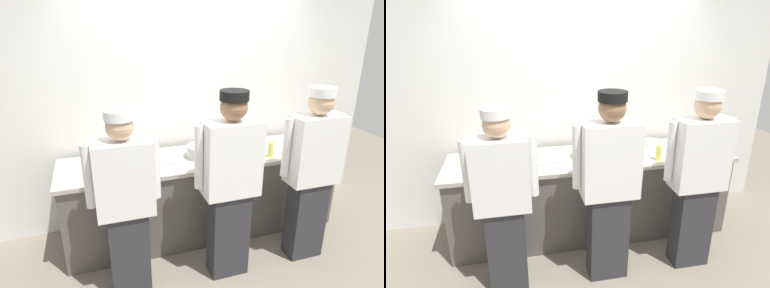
% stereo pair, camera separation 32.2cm
% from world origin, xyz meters
% --- Properties ---
extents(ground_plane, '(9.00, 9.00, 0.00)m').
position_xyz_m(ground_plane, '(0.00, 0.00, 0.00)').
color(ground_plane, slate).
extents(wall_back, '(4.56, 0.10, 2.75)m').
position_xyz_m(wall_back, '(0.00, 0.87, 1.38)').
color(wall_back, silver).
rests_on(wall_back, ground).
extents(prep_counter, '(2.91, 0.72, 0.89)m').
position_xyz_m(prep_counter, '(0.00, 0.38, 0.45)').
color(prep_counter, '#56514C').
rests_on(prep_counter, ground).
extents(chef_near_left, '(0.58, 0.24, 1.60)m').
position_xyz_m(chef_near_left, '(-0.88, -0.26, 0.85)').
color(chef_near_left, '#2D2D33').
rests_on(chef_near_left, ground).
extents(chef_center, '(0.61, 0.24, 1.69)m').
position_xyz_m(chef_center, '(-0.01, -0.30, 0.91)').
color(chef_center, '#2D2D33').
rests_on(chef_center, ground).
extents(chef_far_right, '(0.60, 0.24, 1.67)m').
position_xyz_m(chef_far_right, '(0.80, -0.30, 0.89)').
color(chef_far_right, '#2D2D33').
rests_on(chef_far_right, ground).
extents(plate_stack_front, '(0.22, 0.22, 0.06)m').
position_xyz_m(plate_stack_front, '(0.73, 0.53, 0.92)').
color(plate_stack_front, white).
rests_on(plate_stack_front, prep_counter).
extents(plate_stack_rear, '(0.21, 0.21, 0.05)m').
position_xyz_m(plate_stack_rear, '(-1.08, 0.32, 0.91)').
color(plate_stack_rear, white).
rests_on(plate_stack_rear, prep_counter).
extents(mixing_bowl_steel, '(0.32, 0.32, 0.12)m').
position_xyz_m(mixing_bowl_steel, '(-0.03, 0.35, 0.95)').
color(mixing_bowl_steel, '#B7BABF').
rests_on(mixing_bowl_steel, prep_counter).
extents(sheet_tray, '(0.52, 0.32, 0.02)m').
position_xyz_m(sheet_tray, '(-0.60, 0.37, 0.90)').
color(sheet_tray, '#B7BABF').
rests_on(sheet_tray, prep_counter).
extents(squeeze_bottle_primary, '(0.06, 0.06, 0.20)m').
position_xyz_m(squeeze_bottle_primary, '(0.63, 0.14, 0.98)').
color(squeeze_bottle_primary, '#E5E066').
rests_on(squeeze_bottle_primary, prep_counter).
extents(squeeze_bottle_secondary, '(0.06, 0.06, 0.18)m').
position_xyz_m(squeeze_bottle_secondary, '(0.54, 0.54, 0.98)').
color(squeeze_bottle_secondary, '#E5E066').
rests_on(squeeze_bottle_secondary, prep_counter).
extents(ramekin_green_sauce, '(0.10, 0.10, 0.04)m').
position_xyz_m(ramekin_green_sauce, '(0.27, 0.27, 0.91)').
color(ramekin_green_sauce, white).
rests_on(ramekin_green_sauce, prep_counter).
extents(ramekin_red_sauce, '(0.10, 0.10, 0.04)m').
position_xyz_m(ramekin_red_sauce, '(1.01, 0.36, 0.91)').
color(ramekin_red_sauce, white).
rests_on(ramekin_red_sauce, prep_counter).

